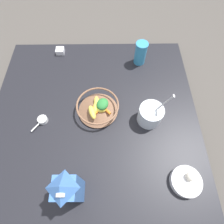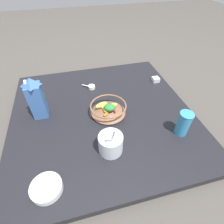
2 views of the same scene
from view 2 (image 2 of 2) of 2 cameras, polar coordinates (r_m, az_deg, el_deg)
The scene contains 9 objects.
ground_plane at distance 1.15m, azimuth -3.19°, elevation -1.70°, with size 6.00×6.00×0.00m, color #4C4742.
countertop at distance 1.13m, azimuth -3.23°, elevation -0.86°, with size 1.12×1.12×0.05m.
fruit_bowl at distance 1.08m, azimuth -1.23°, elevation 1.17°, with size 0.22×0.22×0.09m.
milk_carton at distance 1.10m, azimuth -23.55°, elevation 4.26°, with size 0.08×0.08×0.27m.
yogurt_tub at distance 0.88m, azimuth -0.45°, elevation -10.05°, with size 0.14×0.12×0.23m.
drinking_cup at distance 1.02m, azimuth 22.35°, elevation -3.34°, with size 0.08×0.08×0.15m.
spice_jar at distance 1.43m, azimuth 14.04°, elevation 10.21°, with size 0.05×0.05×0.03m.
measuring_scoop at distance 1.32m, azimuth -6.76°, elevation 8.13°, with size 0.08×0.09×0.02m.
garlic_bowl at distance 0.86m, azimuth -20.56°, elevation -22.17°, with size 0.14×0.14×0.07m.
Camera 2 is at (0.80, -0.14, 0.81)m, focal length 28.00 mm.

